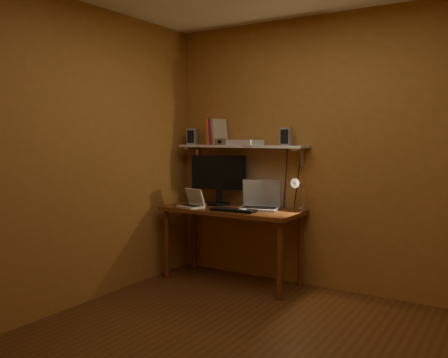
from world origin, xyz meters
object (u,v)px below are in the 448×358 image
Objects in this scene: speaker_right at (286,137)px; shelf_camera at (220,142)px; wall_shelf at (242,147)px; desk at (232,217)px; netbook at (193,202)px; speaker_left at (192,137)px; laptop at (260,201)px; keyboard at (233,210)px; desk_lamp at (299,190)px; monitor at (219,177)px; mouse at (243,210)px; router at (245,142)px.

speaker_right reaches higher than shelf_camera.
shelf_camera is at bearing -161.91° from wall_shelf.
desk is 4.69× the size of netbook.
desk is 8.05× the size of speaker_left.
laptop is 0.31m from keyboard.
desk is at bearing -169.19° from desk_lamp.
desk is 3.73× the size of desk_lamp.
monitor reaches higher than netbook.
laptop is 0.42m from desk_lamp.
shelf_camera reaches higher than mouse.
speaker_left is at bearing 151.83° from monitor.
laptop is 1.15× the size of desk_lamp.
speaker_left reaches higher than speaker_right.
laptop is 1.09m from speaker_left.
speaker_right reaches higher than desk_lamp.
desk is 1.03m from speaker_left.
speaker_left reaches higher than monitor.
speaker_left is at bearing 160.77° from laptop.
mouse is 0.82m from shelf_camera.
wall_shelf is at bearing 90.00° from desk.
router is at bearing -11.06° from monitor.
mouse is (0.21, -0.35, -0.59)m from wall_shelf.
keyboard is 4.11× the size of mouse.
monitor is 0.46m from router.
netbook is at bearing 175.67° from keyboard.
netbook reaches higher than mouse.
laptop is 0.68m from netbook.
monitor is 0.85m from speaker_right.
netbook is 0.68m from shelf_camera.
monitor is at bearing 156.45° from shelf_camera.
speaker_right reaches higher than wall_shelf.
wall_shelf is 2.55× the size of monitor.
netbook is (-0.12, -0.29, -0.24)m from monitor.
wall_shelf is 0.72m from mouse.
wall_shelf is 0.75m from netbook.
laptop is at bearing -163.48° from speaker_right.
desk is 8.13× the size of speaker_right.
keyboard is at bearing -41.06° from shelf_camera.
netbook is at bearing -156.47° from desk.
desk_lamp is (0.66, 0.13, 0.29)m from desk.
desk is 0.73m from desk_lamp.
shelf_camera is (-0.88, -0.00, 0.45)m from desk_lamp.
desk_lamp is at bearing 0.16° from shelf_camera.
desk is at bearing -104.37° from router.
desk_lamp is at bearing -30.76° from speaker_right.
desk_lamp is 1.38m from speaker_left.
laptop is at bearing 98.85° from mouse.
netbook is 1.14m from speaker_right.
monitor is 1.27× the size of laptop.
wall_shelf reaches higher than mouse.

